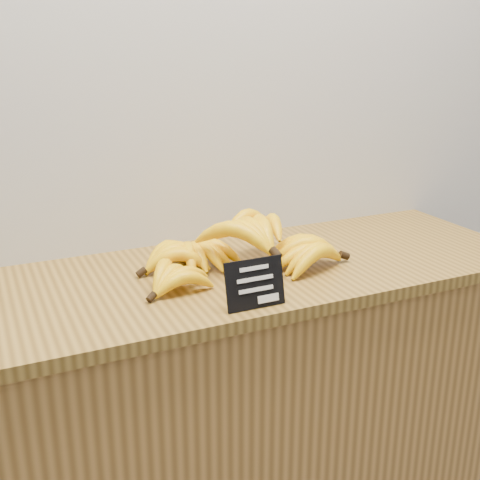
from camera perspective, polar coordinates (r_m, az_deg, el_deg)
name	(u,v)px	position (r m, az deg, el deg)	size (l,w,h in m)	color
counter	(232,435)	(1.70, -0.74, -18.01)	(1.46, 0.50, 0.90)	#A87736
counter_top	(232,275)	(1.48, -0.81, -3.31)	(1.55, 0.54, 0.03)	olive
chalkboard_sign	(255,284)	(1.25, 1.44, -4.17)	(0.13, 0.01, 0.10)	black
banana_pile	(233,248)	(1.45, -0.65, -0.80)	(0.53, 0.36, 0.13)	yellow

